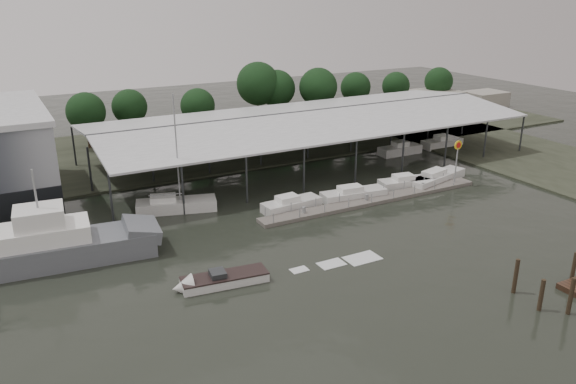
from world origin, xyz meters
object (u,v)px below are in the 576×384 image
shell_fuel_sign (457,154)px  grey_trawler (58,245)px  speedboat_underway (217,281)px  white_sailboat (175,205)px

shell_fuel_sign → grey_trawler: (-44.79, 0.99, -2.35)m
grey_trawler → speedboat_underway: grey_trawler is taller
grey_trawler → white_sailboat: size_ratio=1.36×
shell_fuel_sign → grey_trawler: 44.86m
shell_fuel_sign → white_sailboat: bearing=166.2°
grey_trawler → white_sailboat: 14.34m
shell_fuel_sign → grey_trawler: bearing=178.7°
grey_trawler → white_sailboat: (12.52, 6.93, -0.93)m
shell_fuel_sign → grey_trawler: grey_trawler is taller
white_sailboat → speedboat_underway: white_sailboat is taller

